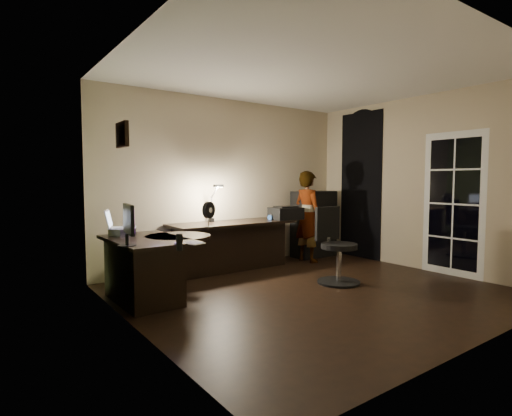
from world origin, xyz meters
TOP-DOWN VIEW (x-y plane):
  - floor at (0.00, 0.00)m, footprint 4.50×4.00m
  - ceiling at (0.00, 0.00)m, footprint 4.50×4.00m
  - wall_back at (0.00, 2.00)m, footprint 4.50×0.01m
  - wall_front at (0.00, -2.00)m, footprint 4.50×0.01m
  - wall_left at (-2.25, 0.00)m, footprint 0.01×4.00m
  - wall_right at (2.25, 0.00)m, footprint 0.01×4.00m
  - green_wall_overlay at (-2.24, 0.00)m, footprint 0.00×4.00m
  - arched_doorway at (2.24, 1.15)m, footprint 0.01×0.90m
  - french_door at (2.24, -0.55)m, footprint 0.02×0.92m
  - framed_picture at (-2.22, 0.45)m, footprint 0.04×0.30m
  - desk_left at (-1.83, 0.88)m, footprint 0.81×1.28m
  - desk_right at (-0.17, 1.63)m, footprint 2.00×0.70m
  - cabinet at (1.61, 1.69)m, footprint 0.80×0.40m
  - laptop_stand at (-2.01, 1.21)m, footprint 0.31×0.29m
  - laptop at (-2.01, 1.21)m, footprint 0.43×0.41m
  - monitor at (-2.18, 0.50)m, footprint 0.17×0.48m
  - mouse at (-1.73, 0.28)m, footprint 0.08×0.10m
  - phone at (-1.60, 0.77)m, footprint 0.09×0.14m
  - pen at (-1.47, 0.39)m, footprint 0.04×0.14m
  - speaker at (-1.84, -0.03)m, footprint 0.07×0.07m
  - notepad at (-1.55, 0.26)m, footprint 0.21×0.25m
  - desk_fan at (-0.83, 1.22)m, footprint 0.26×0.21m
  - headphones at (0.57, 1.55)m, footprint 0.22×0.14m
  - printer at (0.77, 1.48)m, footprint 0.52×0.42m
  - desk_lamp at (-0.44, 1.83)m, footprint 0.19×0.30m
  - office_chair at (0.56, 0.11)m, footprint 0.60×0.60m
  - person at (1.22, 1.43)m, footprint 0.38×0.56m

SIDE VIEW (x-z plane):
  - floor at x=0.00m, z-range -0.01..0.00m
  - desk_left at x=-1.83m, z-range 0.00..0.73m
  - desk_right at x=-0.17m, z-range 0.00..0.75m
  - office_chair at x=0.56m, z-range 0.00..1.03m
  - cabinet at x=1.61m, z-range 0.00..1.20m
  - phone at x=-1.60m, z-range 0.72..0.73m
  - pen at x=-1.47m, z-range 0.72..0.73m
  - notepad at x=-1.55m, z-range 0.72..0.73m
  - mouse at x=-1.73m, z-range 0.72..0.75m
  - laptop_stand at x=-2.01m, z-range 0.72..0.82m
  - person at x=1.22m, z-range 0.00..1.55m
  - headphones at x=0.57m, z-range 0.75..0.85m
  - speaker at x=-1.84m, z-range 0.72..0.88m
  - printer at x=0.77m, z-range 0.75..0.97m
  - monitor at x=-2.18m, z-range 0.72..1.03m
  - desk_fan at x=-0.83m, z-range 0.75..1.11m
  - laptop at x=-2.01m, z-range 0.82..1.05m
  - french_door at x=2.24m, z-range 0.00..2.10m
  - desk_lamp at x=-0.44m, z-range 0.75..1.36m
  - arched_doorway at x=2.24m, z-range 0.00..2.60m
  - wall_back at x=0.00m, z-range 0.00..2.70m
  - wall_front at x=0.00m, z-range 0.00..2.70m
  - wall_left at x=-2.25m, z-range 0.00..2.70m
  - wall_right at x=2.25m, z-range 0.00..2.70m
  - green_wall_overlay at x=-2.24m, z-range 0.00..2.70m
  - framed_picture at x=-2.22m, z-range 1.73..1.98m
  - ceiling at x=0.00m, z-range 2.70..2.71m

